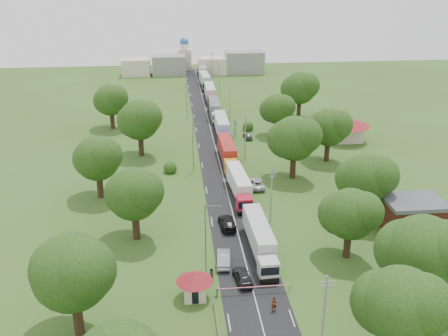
{
  "coord_description": "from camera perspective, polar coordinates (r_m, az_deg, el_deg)",
  "views": [
    {
      "loc": [
        -8.86,
        -75.09,
        37.14
      ],
      "look_at": [
        -0.15,
        8.82,
        3.0
      ],
      "focal_mm": 40.0,
      "sensor_mm": 36.0,
      "label": 1
    }
  ],
  "objects": [
    {
      "name": "truck_4",
      "position": [
        132.59,
        -1.08,
        6.77
      ],
      "size": [
        3.06,
        15.33,
        4.24
      ],
      "color": "silver",
      "rests_on": "ground"
    },
    {
      "name": "guard_booth",
      "position": [
        61.11,
        -3.39,
        -12.92
      ],
      "size": [
        4.4,
        4.4,
        3.45
      ],
      "color": "beige",
      "rests_on": "ground"
    },
    {
      "name": "tree_5",
      "position": [
        102.67,
        11.87,
        4.61
      ],
      "size": [
        8.8,
        8.8,
        11.07
      ],
      "color": "#382616",
      "rests_on": "ground"
    },
    {
      "name": "tree_3",
      "position": [
        79.05,
        15.97,
        -1.1
      ],
      "size": [
        8.8,
        8.8,
        11.07
      ],
      "color": "#382616",
      "rests_on": "ground"
    },
    {
      "name": "car_verge_near",
      "position": [
        90.33,
        3.73,
        -1.76
      ],
      "size": [
        2.64,
        5.57,
        1.54
      ],
      "primitive_type": "imported",
      "rotation": [
        0.0,
        0.0,
        3.12
      ],
      "color": "beige",
      "rests_on": "ground"
    },
    {
      "name": "truck_0",
      "position": [
        69.8,
        4.12,
        -8.07
      ],
      "size": [
        2.91,
        14.98,
        4.15
      ],
      "color": "silver",
      "rests_on": "ground"
    },
    {
      "name": "tree_13",
      "position": [
        124.83,
        -12.83,
        7.62
      ],
      "size": [
        8.8,
        8.8,
        11.07
      ],
      "color": "#382616",
      "rests_on": "ground"
    },
    {
      "name": "truck_3",
      "position": [
        117.23,
        -0.25,
        4.74
      ],
      "size": [
        2.79,
        15.64,
        4.34
      ],
      "color": "#1A3A9F",
      "rests_on": "ground"
    },
    {
      "name": "lamp_2",
      "position": [
        129.06,
        -4.22,
        7.81
      ],
      "size": [
        2.03,
        0.22,
        10.0
      ],
      "color": "slate",
      "rests_on": "ground"
    },
    {
      "name": "tree_11",
      "position": [
        86.65,
        -14.28,
        1.13
      ],
      "size": [
        8.8,
        8.8,
        11.07
      ],
      "color": "#382616",
      "rests_on": "ground"
    },
    {
      "name": "tree_4",
      "position": [
        92.76,
        8.03,
        3.41
      ],
      "size": [
        9.6,
        9.6,
        12.05
      ],
      "color": "#382616",
      "rests_on": "ground"
    },
    {
      "name": "tree_12",
      "position": [
        104.7,
        -9.65,
        5.47
      ],
      "size": [
        9.6,
        9.6,
        12.05
      ],
      "color": "#382616",
      "rests_on": "ground"
    },
    {
      "name": "tree_9",
      "position": [
        55.05,
        -16.98,
        -11.2
      ],
      "size": [
        9.6,
        9.6,
        12.05
      ],
      "color": "#382616",
      "rests_on": "ground"
    },
    {
      "name": "tree_2",
      "position": [
        68.78,
        14.21,
        -5.07
      ],
      "size": [
        8.0,
        8.0,
        10.1
      ],
      "color": "#382616",
      "rests_on": "ground"
    },
    {
      "name": "pole_0",
      "position": [
        53.54,
        11.35,
        -15.79
      ],
      "size": [
        1.6,
        0.24,
        9.0
      ],
      "color": "gray",
      "rests_on": "ground"
    },
    {
      "name": "tree_7",
      "position": [
        132.76,
        8.66,
        9.04
      ],
      "size": [
        9.6,
        9.6,
        12.05
      ],
      "color": "#382616",
      "rests_on": "ground"
    },
    {
      "name": "car_lane_mid",
      "position": [
        67.92,
        -0.06,
        -10.3
      ],
      "size": [
        2.24,
        5.12,
        1.64
      ],
      "primitive_type": "imported",
      "rotation": [
        0.0,
        0.0,
        3.04
      ],
      "color": "#95979D",
      "rests_on": "ground"
    },
    {
      "name": "tree_6",
      "position": [
        116.84,
        6.11,
        6.75
      ],
      "size": [
        8.0,
        8.0,
        10.1
      ],
      "color": "#382616",
      "rests_on": "ground"
    },
    {
      "name": "lamp_1",
      "position": [
        95.53,
        -3.49,
        2.68
      ],
      "size": [
        2.03,
        0.22,
        10.0
      ],
      "color": "slate",
      "rests_on": "ground"
    },
    {
      "name": "tree_10",
      "position": [
        72.04,
        -10.29,
        -2.88
      ],
      "size": [
        8.8,
        8.8,
        11.07
      ],
      "color": "#382616",
      "rests_on": "ground"
    },
    {
      "name": "truck_1",
      "position": [
        86.08,
        1.76,
        -1.98
      ],
      "size": [
        3.18,
        14.49,
        4.0
      ],
      "color": "red",
      "rests_on": "ground"
    },
    {
      "name": "church",
      "position": [
        195.74,
        -4.53,
        12.63
      ],
      "size": [
        5.0,
        5.0,
        12.3
      ],
      "color": "beige",
      "rests_on": "ground"
    },
    {
      "name": "car_lane_front",
      "position": [
        64.5,
        2.16,
        -12.28
      ],
      "size": [
        2.43,
        4.85,
        1.59
      ],
      "primitive_type": "imported",
      "rotation": [
        0.0,
        0.0,
        3.26
      ],
      "color": "black",
      "rests_on": "ground"
    },
    {
      "name": "pedestrian_booth",
      "position": [
        64.38,
        -1.45,
        -12.2
      ],
      "size": [
        1.06,
        1.14,
        1.87
      ],
      "primitive_type": "imported",
      "rotation": [
        0.0,
        0.0,
        -1.07
      ],
      "color": "gray",
      "rests_on": "ground"
    },
    {
      "name": "truck_7",
      "position": [
        182.2,
        -2.42,
        10.98
      ],
      "size": [
        3.31,
        15.39,
        4.25
      ],
      "color": "silver",
      "rests_on": "ground"
    },
    {
      "name": "house_cream",
      "position": [
        116.94,
        13.8,
        4.74
      ],
      "size": [
        10.08,
        10.08,
        5.8
      ],
      "color": "beige",
      "rests_on": "ground"
    },
    {
      "name": "pole_3",
      "position": [
        129.06,
        0.66,
        7.47
      ],
      "size": [
        1.6,
        0.24,
        9.0
      ],
      "color": "gray",
      "rests_on": "ground"
    },
    {
      "name": "road",
      "position": [
        102.47,
        -0.56,
        0.78
      ],
      "size": [
        8.0,
        200.0,
        0.04
      ],
      "primitive_type": "cube",
      "color": "black",
      "rests_on": "ground"
    },
    {
      "name": "truck_2",
      "position": [
        101.22,
        0.38,
        1.85
      ],
      "size": [
        2.8,
        15.08,
        4.18
      ],
      "color": "orange",
      "rests_on": "ground"
    },
    {
      "name": "truck_6",
      "position": [
        167.39,
        -2.18,
        9.98
      ],
      "size": [
        3.29,
        15.13,
        4.18
      ],
      "color": "#256124",
      "rests_on": "ground"
    },
    {
      "name": "pole_4",
      "position": [
        156.18,
        -0.53,
        10.04
      ],
      "size": [
        1.6,
        0.24,
        9.0
      ],
      "color": "gray",
      "rests_on": "ground"
    },
    {
      "name": "boom_barrier",
      "position": [
        62.28,
        2.17,
        -13.58
      ],
      "size": [
        9.22,
        0.35,
        1.18
      ],
      "color": "slate",
      "rests_on": "ground"
    },
    {
      "name": "car_lane_rear",
      "position": [
        76.7,
        0.37,
        -6.25
      ],
      "size": [
        2.62,
        5.65,
        1.6
      ],
      "primitive_type": "imported",
      "rotation": [
        0.0,
        0.0,
        3.21
      ],
      "color": "black",
      "rests_on": "ground"
    },
    {
      "name": "ground",
      "position": [
        84.24,
        0.72,
        -4.13
      ],
      "size": [
        260.0,
        260.0,
        0.0
      ],
      "primitive_type": "plane",
      "color": "#354F1A",
      "rests_on": "ground"
    },
    {
      "name": "lamp_0",
      "position": [
        63.6,
        -2.0,
        -7.76
      ],
      "size": [
        2.03,
        0.22,
        10.0
      ],
      "color": "slate",
      "rests_on": "ground"
    },
    {
      "name": "pole_2",
      "position": [
        102.43,
        2.45,
        3.54
      ],
      "size": [
        1.6,
        0.24,
        9.0
      ],
      "color": "gray",
      "rests_on": "ground"
    },
    {
      "name": "pole_1",
      "position": [
        76.78,
        5.43,
        -3.08
      ],
      "size": [
        1.6,
        0.24,
        9.0
      ],
      "color": "gray",
      "rests_on": "ground"
    },
    {
      "name": "car_verge_far",
      "position": [
        116.05,
        2.74,
        3.72
      ],
      "size": [
        1.92,
        4.32,
        1.44
      ],
      "primitive_type": "imported",
      "rotation": [
        0.0,
        0.0,
        3.19
      ],
      "color": "#4C4E52",
      "rests_on": "ground"
    },
    {
      "name": "distant_town",
      "position": [
        188.37,
        -2.99,
        11.71
      ],
      "size": [
        52.0,
        8.0,
        8.0
      ],
      "color": "gray",
      "rests_on": "ground"
    },
    {
      "name": "tree_0",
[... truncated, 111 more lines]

